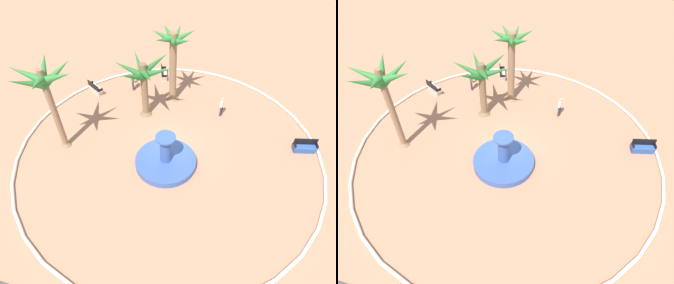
{
  "view_description": "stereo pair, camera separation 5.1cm",
  "coord_description": "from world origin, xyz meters",
  "views": [
    {
      "loc": [
        -3.62,
        13.54,
        14.6
      ],
      "look_at": [
        -0.06,
        0.46,
        1.0
      ],
      "focal_mm": 30.36,
      "sensor_mm": 36.0,
      "label": 1
    },
    {
      "loc": [
        -3.67,
        13.53,
        14.6
      ],
      "look_at": [
        -0.06,
        0.46,
        1.0
      ],
      "focal_mm": 30.36,
      "sensor_mm": 36.0,
      "label": 2
    }
  ],
  "objects": [
    {
      "name": "ground_plane",
      "position": [
        0.0,
        0.0,
        0.0
      ],
      "size": [
        80.0,
        80.0,
        0.0
      ],
      "primitive_type": "plane",
      "color": "tan"
    },
    {
      "name": "plaza_curb",
      "position": [
        0.0,
        0.0,
        0.1
      ],
      "size": [
        21.03,
        21.03,
        0.2
      ],
      "primitive_type": "torus",
      "color": "silver",
      "rests_on": "ground"
    },
    {
      "name": "fountain",
      "position": [
        -0.2,
        1.54,
        0.35
      ],
      "size": [
        4.07,
        4.07,
        2.53
      ],
      "color": "#38569E",
      "rests_on": "ground"
    },
    {
      "name": "palm_tree_near_fountain",
      "position": [
        2.72,
        -3.11,
        3.37
      ],
      "size": [
        4.51,
        4.17,
        4.75
      ],
      "color": "brown",
      "rests_on": "ground"
    },
    {
      "name": "palm_tree_by_curb",
      "position": [
        1.21,
        -5.64,
        4.27
      ],
      "size": [
        3.43,
        3.53,
        6.06
      ],
      "color": "#8E6B4C",
      "rests_on": "ground"
    },
    {
      "name": "palm_tree_mid_plaza",
      "position": [
        7.17,
        1.73,
        4.87
      ],
      "size": [
        4.09,
        3.98,
        6.39
      ],
      "color": "#8E6B4C",
      "rests_on": "ground"
    },
    {
      "name": "bench_east",
      "position": [
        7.9,
        -4.8,
        0.35
      ],
      "size": [
        1.63,
        1.26,
        1.0
      ],
      "color": "beige",
      "rests_on": "ground"
    },
    {
      "name": "bench_west",
      "position": [
        -9.21,
        -2.14,
        0.35
      ],
      "size": [
        1.67,
        0.84,
        1.0
      ],
      "color": "#335BA8",
      "rests_on": "ground"
    },
    {
      "name": "bench_north",
      "position": [
        2.84,
        -8.68,
        0.35
      ],
      "size": [
        0.97,
        1.68,
        1.0
      ],
      "color": "beige",
      "rests_on": "ground"
    },
    {
      "name": "bicycle_red_frame",
      "position": [
        4.9,
        -7.8,
        0.38
      ],
      "size": [
        0.7,
        1.63,
        0.94
      ],
      "color": "black",
      "rests_on": "ground"
    },
    {
      "name": "person_cyclist_helmet",
      "position": [
        4.9,
        -6.06,
        0.96
      ],
      "size": [
        0.36,
        0.46,
        1.71
      ],
      "color": "#33333D",
      "rests_on": "ground"
    },
    {
      "name": "person_cyclist_photo",
      "position": [
        -3.05,
        -4.52,
        0.96
      ],
      "size": [
        0.33,
        0.49,
        1.71
      ],
      "color": "#33333D",
      "rests_on": "ground"
    }
  ]
}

